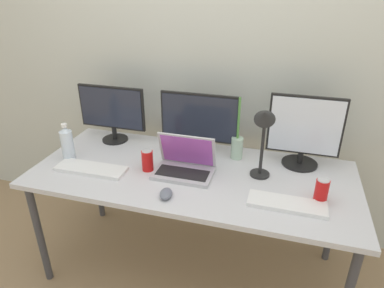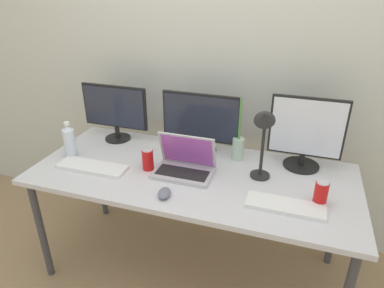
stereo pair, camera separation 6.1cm
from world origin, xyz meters
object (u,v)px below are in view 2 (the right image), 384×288
at_px(keyboard_main, 92,167).
at_px(monitor_right, 306,133).
at_px(laptop_silver, 185,164).
at_px(monitor_center, 201,122).
at_px(soda_can_near_keyboard, 148,160).
at_px(work_desk, 192,180).
at_px(water_bottle, 70,141).
at_px(mouse_by_keyboard, 164,193).
at_px(monitor_left, 115,110).
at_px(bamboo_vase, 238,147).
at_px(soda_can_by_laptop, 321,193).
at_px(desk_lamp, 263,131).
at_px(keyboard_aux, 285,206).

bearing_deg(keyboard_main, monitor_right, 18.68).
distance_m(monitor_right, laptop_silver, 0.71).
height_order(monitor_center, soda_can_near_keyboard, monitor_center).
bearing_deg(work_desk, water_bottle, -175.91).
relative_size(keyboard_main, mouse_by_keyboard, 4.15).
bearing_deg(water_bottle, soda_can_near_keyboard, 1.05).
bearing_deg(water_bottle, monitor_right, 13.28).
bearing_deg(monitor_left, mouse_by_keyboard, -43.37).
bearing_deg(mouse_by_keyboard, soda_can_near_keyboard, 119.74).
distance_m(keyboard_main, water_bottle, 0.24).
xyz_separation_m(work_desk, monitor_right, (0.59, 0.27, 0.27)).
height_order(keyboard_main, soda_can_near_keyboard, soda_can_near_keyboard).
bearing_deg(bamboo_vase, soda_can_near_keyboard, -148.28).
distance_m(monitor_right, bamboo_vase, 0.40).
distance_m(soda_can_by_laptop, bamboo_vase, 0.59).
height_order(work_desk, laptop_silver, laptop_silver).
bearing_deg(mouse_by_keyboard, monitor_right, 28.86).
distance_m(work_desk, mouse_by_keyboard, 0.29).
bearing_deg(monitor_right, water_bottle, -166.72).
relative_size(monitor_right, mouse_by_keyboard, 4.25).
bearing_deg(work_desk, monitor_center, 96.47).
height_order(monitor_center, monitor_right, monitor_right).
bearing_deg(water_bottle, desk_lamp, 4.34).
relative_size(laptop_silver, keyboard_aux, 0.87).
relative_size(monitor_left, desk_lamp, 1.05).
height_order(monitor_left, bamboo_vase, bamboo_vase).
height_order(monitor_left, keyboard_main, monitor_left).
height_order(keyboard_aux, water_bottle, water_bottle).
relative_size(work_desk, mouse_by_keyboard, 18.37).
xyz_separation_m(keyboard_aux, soda_can_by_laptop, (0.16, 0.08, 0.05)).
height_order(work_desk, monitor_center, monitor_center).
relative_size(work_desk, monitor_center, 3.72).
bearing_deg(monitor_center, monitor_left, -179.66).
distance_m(work_desk, keyboard_main, 0.59).
bearing_deg(work_desk, soda_can_near_keyboard, -169.80).
bearing_deg(mouse_by_keyboard, water_bottle, 152.12).
distance_m(keyboard_aux, soda_can_near_keyboard, 0.80).
bearing_deg(soda_can_near_keyboard, soda_can_by_laptop, -3.06).
relative_size(water_bottle, soda_can_near_keyboard, 1.85).
relative_size(monitor_center, water_bottle, 2.13).
bearing_deg(desk_lamp, bamboo_vase, 127.16).
height_order(monitor_left, desk_lamp, desk_lamp).
height_order(monitor_left, water_bottle, monitor_left).
xyz_separation_m(work_desk, water_bottle, (-0.77, -0.06, 0.16)).
bearing_deg(desk_lamp, keyboard_main, -169.52).
bearing_deg(keyboard_main, keyboard_aux, -2.60).
relative_size(monitor_right, soda_can_by_laptop, 3.39).
bearing_deg(soda_can_near_keyboard, bamboo_vase, 31.72).
height_order(water_bottle, bamboo_vase, bamboo_vase).
bearing_deg(work_desk, keyboard_aux, -18.41).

